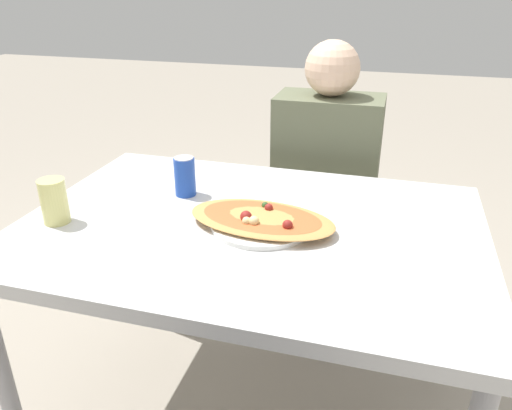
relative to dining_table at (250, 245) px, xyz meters
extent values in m
cube|color=silver|center=(0.00, 0.00, 0.05)|extent=(1.29, 0.90, 0.04)
cylinder|color=#99999E|center=(-0.59, -0.40, -0.33)|extent=(0.05, 0.05, 0.72)
cylinder|color=#99999E|center=(-0.59, 0.40, -0.33)|extent=(0.05, 0.05, 0.72)
cylinder|color=#99999E|center=(0.59, 0.40, -0.33)|extent=(0.05, 0.05, 0.72)
cube|color=black|center=(0.12, 0.71, -0.23)|extent=(0.40, 0.40, 0.04)
cube|color=black|center=(0.12, 0.90, 0.01)|extent=(0.38, 0.03, 0.44)
cylinder|color=#38383D|center=(0.29, 0.54, -0.47)|extent=(0.03, 0.03, 0.43)
cylinder|color=#38383D|center=(-0.05, 0.54, -0.47)|extent=(0.03, 0.03, 0.43)
cylinder|color=#38383D|center=(0.29, 0.88, -0.47)|extent=(0.03, 0.03, 0.43)
cylinder|color=#38383D|center=(-0.05, 0.88, -0.47)|extent=(0.03, 0.03, 0.43)
cylinder|color=#2D2D38|center=(0.21, 0.59, -0.45)|extent=(0.10, 0.10, 0.47)
cylinder|color=#2D2D38|center=(0.02, 0.59, -0.45)|extent=(0.10, 0.10, 0.47)
cube|color=#60664C|center=(0.12, 0.68, 0.04)|extent=(0.41, 0.24, 0.51)
sphere|color=beige|center=(0.12, 0.68, 0.40)|extent=(0.21, 0.21, 0.21)
cylinder|color=white|center=(0.04, -0.01, 0.08)|extent=(0.28, 0.28, 0.01)
ellipsoid|color=tan|center=(0.04, -0.01, 0.09)|extent=(0.44, 0.27, 0.02)
ellipsoid|color=#D16033|center=(0.04, -0.01, 0.10)|extent=(0.36, 0.22, 0.01)
sphere|color=beige|center=(0.03, -0.06, 0.11)|extent=(0.03, 0.03, 0.03)
sphere|color=maroon|center=(0.00, -0.04, 0.11)|extent=(0.03, 0.03, 0.03)
sphere|color=maroon|center=(0.04, 0.04, 0.11)|extent=(0.02, 0.02, 0.02)
sphere|color=beige|center=(0.01, -0.06, 0.11)|extent=(0.02, 0.02, 0.02)
sphere|color=maroon|center=(0.12, -0.06, 0.11)|extent=(0.03, 0.03, 0.03)
sphere|color=#335928|center=(0.03, 0.05, 0.11)|extent=(0.02, 0.02, 0.02)
cylinder|color=#1E47B2|center=(-0.26, 0.14, 0.13)|extent=(0.07, 0.07, 0.12)
cylinder|color=silver|center=(-0.26, 0.14, 0.19)|extent=(0.06, 0.06, 0.00)
cylinder|color=#E0DB7F|center=(-0.53, -0.14, 0.13)|extent=(0.07, 0.07, 0.13)
camera|label=1|loc=(0.36, -1.21, 0.71)|focal=35.00mm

